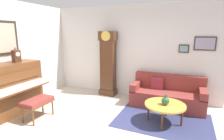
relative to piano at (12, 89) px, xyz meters
The scene contains 10 objects.
ground_plane 2.33m from the piano, ahead, with size 6.40×6.00×0.10m, color beige.
wall_back 3.41m from the piano, 47.49° to the left, with size 5.30×0.13×2.80m.
area_rug 3.71m from the piano, 17.10° to the left, with size 2.10×1.50×0.01m, color navy.
piano is the anchor object (origin of this frame).
piano_bench 0.84m from the piano, ahead, with size 0.42×0.70×0.48m.
grandfather_clock 2.73m from the piano, 53.76° to the left, with size 0.52×0.34×2.03m.
couch 4.01m from the piano, 29.97° to the left, with size 1.90×0.80×0.84m.
coffee_table 3.67m from the piano, 15.40° to the left, with size 0.88×0.88×0.45m.
mantel_clock 0.83m from the piano, 89.25° to the left, with size 0.13×0.18×0.38m.
green_jug 3.66m from the piano, 14.70° to the left, with size 0.17×0.17×0.24m.
Camera 1 is at (1.70, -2.90, 1.98)m, focal length 28.63 mm.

